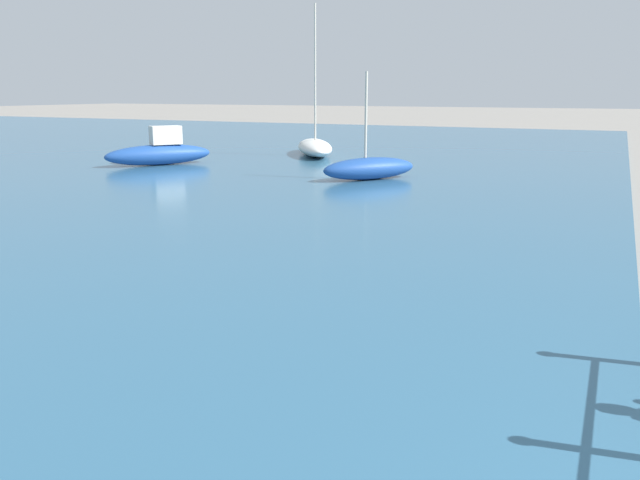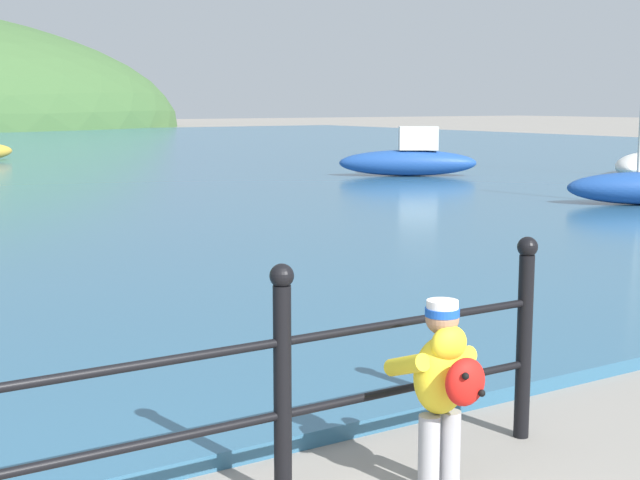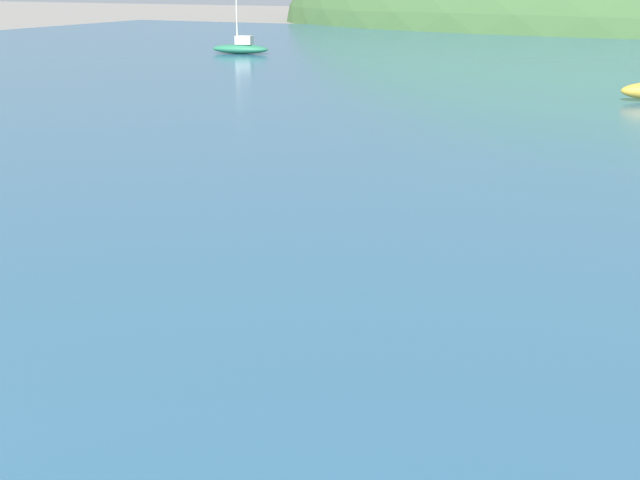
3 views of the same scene
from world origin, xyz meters
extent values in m
ellipsoid|color=#1E4793|center=(13.27, 16.10, 0.43)|extent=(3.43, 2.65, 0.67)
cube|color=silver|center=(13.50, 15.96, 1.07)|extent=(1.09, 0.93, 0.60)
ellipsoid|color=#1E4793|center=(12.98, 8.55, 0.40)|extent=(2.77, 2.38, 0.61)
cylinder|color=beige|center=(12.87, 8.64, 1.85)|extent=(0.07, 0.07, 2.29)
ellipsoid|color=silver|center=(18.39, 12.85, 0.40)|extent=(4.41, 3.34, 0.60)
cylinder|color=beige|center=(18.20, 12.74, 3.13)|extent=(0.07, 0.07, 4.86)
camera|label=1|loc=(-3.12, 2.41, 2.47)|focal=35.00mm
camera|label=2|loc=(-0.86, -2.16, 1.97)|focal=50.00mm
camera|label=3|loc=(6.79, -1.27, 3.78)|focal=50.00mm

